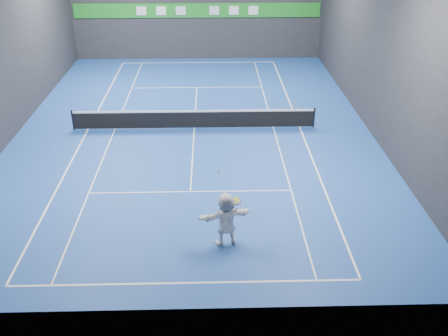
{
  "coord_description": "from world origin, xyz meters",
  "views": [
    {
      "loc": [
        0.89,
        -23.81,
        10.45
      ],
      "look_at": [
        1.35,
        -7.19,
        1.5
      ],
      "focal_mm": 40.0,
      "sensor_mm": 36.0,
      "label": 1
    }
  ],
  "objects_px": {
    "player": "(226,219)",
    "tennis_racket": "(237,202)",
    "tennis_ball": "(219,172)",
    "tennis_net": "(194,119)"
  },
  "relations": [
    {
      "from": "player",
      "to": "tennis_racket",
      "type": "bearing_deg",
      "value": 173.45
    },
    {
      "from": "tennis_ball",
      "to": "tennis_net",
      "type": "height_order",
      "value": "tennis_ball"
    },
    {
      "from": "player",
      "to": "tennis_racket",
      "type": "xyz_separation_m",
      "value": [
        0.34,
        0.05,
        0.64
      ]
    },
    {
      "from": "player",
      "to": "tennis_ball",
      "type": "relative_size",
      "value": 29.68
    },
    {
      "from": "tennis_net",
      "to": "tennis_racket",
      "type": "bearing_deg",
      "value": -80.25
    },
    {
      "from": "player",
      "to": "tennis_racket",
      "type": "height_order",
      "value": "player"
    },
    {
      "from": "tennis_racket",
      "to": "tennis_net",
      "type": "bearing_deg",
      "value": 99.75
    },
    {
      "from": "tennis_ball",
      "to": "tennis_racket",
      "type": "height_order",
      "value": "tennis_ball"
    },
    {
      "from": "player",
      "to": "tennis_net",
      "type": "distance_m",
      "value": 9.98
    },
    {
      "from": "tennis_ball",
      "to": "player",
      "type": "bearing_deg",
      "value": -24.44
    }
  ]
}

